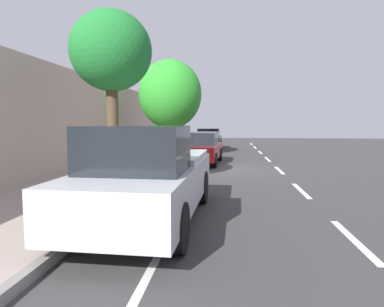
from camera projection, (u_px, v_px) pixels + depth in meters
ground at (220, 169)px, 14.63m from camera, size 56.46×56.46×0.00m
sidewalk at (127, 166)px, 15.05m from camera, size 3.71×35.29×0.16m
curb_edge at (170, 166)px, 14.85m from camera, size 0.16×35.29×0.16m
lane_stripe_centre at (279, 170)px, 14.12m from camera, size 0.14×35.80×0.01m
lane_stripe_bike_edge at (203, 168)px, 14.71m from camera, size 0.12×35.29×0.01m
building_facade at (80, 121)px, 15.08m from camera, size 0.50×35.29×4.13m
parked_sedan_green_nearest at (209, 139)px, 25.43m from camera, size 1.90×4.43×1.52m
parked_sedan_red_second at (201, 148)px, 16.42m from camera, size 2.05×4.50×1.52m
parked_pickup_silver_mid at (148, 178)px, 6.77m from camera, size 2.17×5.37×1.95m
bicycle_at_curb at (171, 167)px, 12.33m from camera, size 1.44×1.07×0.77m
cyclist_with_backpack at (167, 147)px, 12.75m from camera, size 0.54×0.55×1.74m
street_tree_near_cyclist at (170, 94)px, 19.38m from camera, size 3.58×3.58×5.40m
street_tree_mid_block at (111, 53)px, 9.52m from camera, size 2.29×2.29×4.97m
fire_hydrant at (171, 149)px, 17.75m from camera, size 0.22×0.22×0.84m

